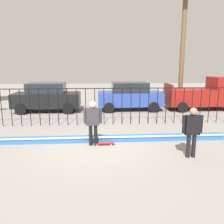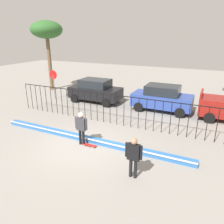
{
  "view_description": "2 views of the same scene",
  "coord_description": "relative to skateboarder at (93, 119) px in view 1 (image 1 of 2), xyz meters",
  "views": [
    {
      "loc": [
        0.06,
        -8.47,
        3.07
      ],
      "look_at": [
        0.78,
        1.87,
        0.95
      ],
      "focal_mm": 37.17,
      "sensor_mm": 36.0,
      "label": 1
    },
    {
      "loc": [
        5.54,
        -8.07,
        5.28
      ],
      "look_at": [
        0.61,
        2.28,
        1.17
      ],
      "focal_mm": 34.33,
      "sensor_mm": 36.0,
      "label": 2
    }
  ],
  "objects": [
    {
      "name": "parked_car_blue",
      "position": [
        2.43,
        6.99,
        -0.07
      ],
      "size": [
        4.3,
        2.12,
        1.9
      ],
      "rotation": [
        0.0,
        0.0,
        0.07
      ],
      "color": "#2D479E",
      "rests_on": "ground"
    },
    {
      "name": "pickup_truck",
      "position": [
        7.58,
        6.84,
        -0.0
      ],
      "size": [
        4.7,
        2.12,
        2.24
      ],
      "rotation": [
        0.0,
        0.0,
        0.07
      ],
      "color": "maroon",
      "rests_on": "ground"
    },
    {
      "name": "skateboard",
      "position": [
        0.42,
        -0.01,
        -0.98
      ],
      "size": [
        0.8,
        0.2,
        0.07
      ],
      "rotation": [
        0.0,
        0.0,
        -0.22
      ],
      "color": "#A51E19",
      "rests_on": "ground"
    },
    {
      "name": "ground_plane",
      "position": [
        0.07,
        -0.12,
        -1.04
      ],
      "size": [
        60.0,
        60.0,
        0.0
      ],
      "primitive_type": "plane",
      "color": "gray"
    },
    {
      "name": "camera_operator",
      "position": [
        3.29,
        -1.42,
        -0.02
      ],
      "size": [
        0.69,
        0.26,
        1.71
      ],
      "rotation": [
        0.0,
        0.0,
        2.17
      ],
      "color": "black",
      "rests_on": "ground"
    },
    {
      "name": "bowl_coping_ledge",
      "position": [
        0.07,
        0.42,
        -0.92
      ],
      "size": [
        11.0,
        0.41,
        0.27
      ],
      "color": "#2D6BB7",
      "rests_on": "ground"
    },
    {
      "name": "perimeter_fence",
      "position": [
        0.07,
        3.15,
        0.12
      ],
      "size": [
        14.04,
        0.04,
        1.9
      ],
      "color": "black",
      "rests_on": "ground"
    },
    {
      "name": "skateboarder",
      "position": [
        0.0,
        0.0,
        0.0
      ],
      "size": [
        0.7,
        0.26,
        1.73
      ],
      "rotation": [
        0.0,
        0.0,
        -0.43
      ],
      "color": "black",
      "rests_on": "ground"
    },
    {
      "name": "parked_car_black",
      "position": [
        -3.1,
        6.85,
        -0.07
      ],
      "size": [
        4.3,
        2.12,
        1.9
      ],
      "rotation": [
        0.0,
        0.0,
        -0.03
      ],
      "color": "black",
      "rests_on": "ground"
    }
  ]
}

